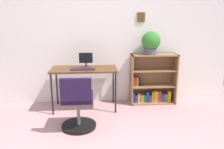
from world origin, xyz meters
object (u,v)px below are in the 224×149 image
at_px(monitor, 86,60).
at_px(office_chair, 78,106).
at_px(keyboard, 83,69).
at_px(bookshelf_low, 152,82).
at_px(desk, 84,72).
at_px(potted_plant_on_shelf, 151,42).

height_order(monitor, office_chair, monitor).
xyz_separation_m(monitor, keyboard, (-0.05, -0.16, -0.12)).
relative_size(office_chair, bookshelf_low, 0.87).
distance_m(desk, monitor, 0.20).
xyz_separation_m(office_chair, bookshelf_low, (1.36, 1.03, 0.05)).
bearing_deg(potted_plant_on_shelf, keyboard, -167.63).
distance_m(monitor, office_chair, 1.01).
relative_size(monitor, bookshelf_low, 0.28).
bearing_deg(office_chair, potted_plant_on_shelf, 36.93).
xyz_separation_m(desk, monitor, (0.03, 0.05, 0.19)).
bearing_deg(bookshelf_low, potted_plant_on_shelf, -141.05).
bearing_deg(keyboard, office_chair, -94.03).
bearing_deg(monitor, bookshelf_low, 7.59).
bearing_deg(keyboard, desk, 81.68).
bearing_deg(potted_plant_on_shelf, monitor, -174.63).
bearing_deg(office_chair, monitor, 83.43).
relative_size(desk, potted_plant_on_shelf, 2.75).
distance_m(desk, potted_plant_on_shelf, 1.33).
xyz_separation_m(desk, keyboard, (-0.02, -0.11, 0.07)).
height_order(desk, bookshelf_low, bookshelf_low).
height_order(office_chair, potted_plant_on_shelf, potted_plant_on_shelf).
distance_m(office_chair, potted_plant_on_shelf, 1.81).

